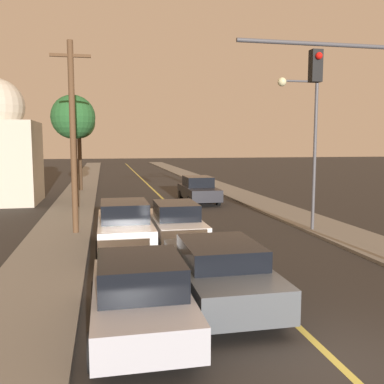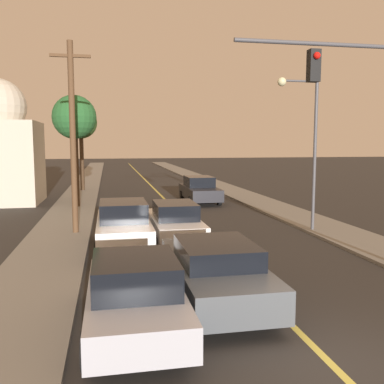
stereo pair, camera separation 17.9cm
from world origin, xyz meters
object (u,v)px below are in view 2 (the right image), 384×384
Objects in this scene: car_near_lane_front at (215,270)px; domed_building_left at (0,148)px; car_far_oncoming at (200,190)px; streetlamp_right at (306,132)px; tree_left_near at (74,119)px; car_near_lane_second at (175,222)px; tree_left_far at (81,123)px; car_outer_lane_front at (135,294)px; car_outer_lane_second at (123,226)px; utility_pole_left at (73,135)px; traffic_signal_mast at (365,113)px.

car_near_lane_front is 21.39m from domed_building_left.
streetlamp_right reaches higher than car_far_oncoming.
tree_left_near is (-4.33, 16.05, 4.42)m from car_near_lane_front.
tree_left_far is (-4.50, 18.70, 4.54)m from car_near_lane_second.
streetlamp_right is 0.98× the size of tree_left_far.
streetlamp_right reaches higher than car_outer_lane_front.
car_near_lane_second is at bearing 27.30° from car_outer_lane_second.
domed_building_left reaches higher than car_far_oncoming.
car_near_lane_front is 0.63× the size of utility_pole_left.
traffic_signal_mast is 22.38m from domed_building_left.
streetlamp_right is at bearing -60.38° from tree_left_far.
car_near_lane_second is 5.54m from utility_pole_left.
car_near_lane_front is at bearing -128.63° from streetlamp_right.
car_near_lane_second is at bearing -65.96° from tree_left_near.
car_far_oncoming is 11.76m from utility_pole_left.
utility_pole_left is (-9.55, 1.33, -0.12)m from streetlamp_right.
car_near_lane_front is 6.61m from traffic_signal_mast.
traffic_signal_mast is at bearing 24.22° from car_outer_lane_front.
tree_left_near is 5.97m from domed_building_left.
car_outer_lane_front is at bearing 74.01° from car_far_oncoming.
tree_left_far is (-10.19, 17.92, 1.05)m from streetlamp_right.
tree_left_near reaches higher than car_outer_lane_second.
traffic_signal_mast is at bearing -36.72° from utility_pole_left.
car_near_lane_front is 0.77× the size of streetlamp_right.
utility_pole_left is at bearing 151.30° from car_near_lane_second.
streetlamp_right reaches higher than car_outer_lane_second.
car_far_oncoming is 0.79× the size of streetlamp_right.
tree_left_far is (-0.64, 16.59, 1.17)m from utility_pole_left.
tree_left_far is at bearing 51.88° from domed_building_left.
car_outer_lane_second is 4.89m from utility_pole_left.
streetlamp_right is at bearing 103.39° from car_far_oncoming.
utility_pole_left is (-1.87, 3.14, 3.25)m from car_outer_lane_second.
utility_pole_left is 1.19× the size of tree_left_far.
car_outer_lane_front is 0.56× the size of domed_building_left.
car_outer_lane_second is at bearing -59.26° from utility_pole_left.
car_near_lane_second is 1.00× the size of car_outer_lane_second.
domed_building_left is at bearing 129.21° from traffic_signal_mast.
car_outer_lane_front is 6.63m from car_outer_lane_second.
car_far_oncoming is at bearing 8.38° from tree_left_near.
utility_pole_left is 1.20× the size of tree_left_near.
utility_pole_left reaches higher than car_near_lane_front.
tree_left_near is (-2.34, 10.73, 4.30)m from car_outer_lane_second.
streetlamp_right is 9.64m from utility_pole_left.
car_outer_lane_second is at bearing -152.70° from car_near_lane_second.
traffic_signal_mast is 1.05× the size of streetlamp_right.
car_far_oncoming is 15.90m from traffic_signal_mast.
streetlamp_right is (7.68, 8.43, 3.49)m from car_outer_lane_front.
car_outer_lane_front is 21.83m from domed_building_left.
tree_left_near is (-10.02, 8.92, 0.93)m from streetlamp_right.
car_outer_lane_front reaches higher than car_near_lane_front.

